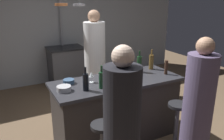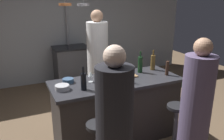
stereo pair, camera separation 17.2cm
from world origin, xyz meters
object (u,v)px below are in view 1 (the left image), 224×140
(guest_right, at_px, (197,112))
(wine_bottle_rose, at_px, (123,73))
(bar_stool_right, at_px, (176,125))
(wine_bottle_red, at_px, (139,64))
(wine_glass_by_chef, at_px, (129,78))
(chef, at_px, (95,64))
(guest_left, at_px, (122,137))
(mixing_bowl_ceramic, at_px, (110,81))
(cutting_board, at_px, (125,76))
(mixing_bowl_blue, at_px, (69,81))
(wine_bottle_green, at_px, (102,80))
(wine_bottle_dark, at_px, (86,82))
(pepper_mill, at_px, (166,67))
(mixing_bowl_steel, at_px, (64,88))
(wine_bottle_amber, at_px, (151,62))
(stove_range, at_px, (67,66))
(wine_glass_near_right_guest, at_px, (91,75))

(guest_right, distance_m, wine_bottle_rose, 1.04)
(bar_stool_right, distance_m, guest_right, 0.51)
(wine_bottle_red, relative_size, wine_glass_by_chef, 2.23)
(chef, height_order, guest_left, chef)
(bar_stool_right, bearing_deg, mixing_bowl_ceramic, 143.56)
(wine_bottle_rose, bearing_deg, bar_stool_right, -45.87)
(guest_right, relative_size, cutting_board, 5.00)
(cutting_board, distance_m, wine_glass_by_chef, 0.39)
(bar_stool_right, bearing_deg, guest_left, -159.85)
(guest_right, height_order, mixing_bowl_blue, guest_right)
(wine_bottle_green, xyz_separation_m, wine_bottle_dark, (-0.20, 0.02, 0.00))
(pepper_mill, bearing_deg, mixing_bowl_steel, 177.26)
(wine_bottle_amber, distance_m, mixing_bowl_ceramic, 0.92)
(wine_bottle_amber, bearing_deg, guest_left, -135.37)
(stove_range, relative_size, wine_bottle_red, 2.73)
(wine_bottle_amber, height_order, wine_glass_near_right_guest, wine_bottle_amber)
(wine_bottle_green, height_order, mixing_bowl_blue, wine_bottle_green)
(wine_glass_near_right_guest, height_order, mixing_bowl_steel, wine_glass_near_right_guest)
(wine_bottle_dark, distance_m, mixing_bowl_steel, 0.28)
(guest_left, bearing_deg, stove_range, 81.75)
(cutting_board, distance_m, wine_bottle_red, 0.32)
(stove_range, relative_size, wine_bottle_amber, 2.84)
(stove_range, height_order, cutting_board, cutting_board)
(wine_bottle_green, relative_size, mixing_bowl_ceramic, 1.44)
(cutting_board, relative_size, mixing_bowl_blue, 2.16)
(mixing_bowl_ceramic, bearing_deg, wine_bottle_amber, 17.79)
(stove_range, bearing_deg, pepper_mill, -73.57)
(bar_stool_right, xyz_separation_m, wine_bottle_green, (-0.88, 0.45, 0.64))
(wine_bottle_green, bearing_deg, bar_stool_right, -26.96)
(wine_bottle_amber, xyz_separation_m, wine_bottle_rose, (-0.67, -0.28, -0.01))
(pepper_mill, bearing_deg, guest_left, -144.58)
(cutting_board, bearing_deg, bar_stool_right, -61.21)
(cutting_board, xyz_separation_m, wine_glass_by_chef, (-0.15, -0.35, 0.10))
(bar_stool_right, bearing_deg, wine_bottle_dark, 156.46)
(guest_left, relative_size, wine_bottle_red, 4.97)
(wine_bottle_rose, xyz_separation_m, wine_glass_by_chef, (-0.02, -0.18, -0.01))
(pepper_mill, xyz_separation_m, wine_bottle_dark, (-1.27, -0.04, 0.01))
(bar_stool_right, xyz_separation_m, guest_left, (-1.06, -0.39, 0.38))
(stove_range, xyz_separation_m, chef, (0.14, -1.37, 0.38))
(stove_range, distance_m, chef, 1.42)
(guest_right, height_order, cutting_board, guest_right)
(pepper_mill, relative_size, mixing_bowl_blue, 1.42)
(wine_bottle_rose, distance_m, mixing_bowl_ceramic, 0.22)
(mixing_bowl_steel, bearing_deg, wine_glass_near_right_guest, 15.39)
(pepper_mill, height_order, wine_glass_by_chef, pepper_mill)
(wine_glass_by_chef, bearing_deg, wine_bottle_red, 43.83)
(wine_glass_near_right_guest, bearing_deg, pepper_mill, -9.49)
(guest_right, bearing_deg, stove_range, 98.52)
(chef, relative_size, mixing_bowl_steel, 10.13)
(cutting_board, distance_m, wine_bottle_rose, 0.24)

